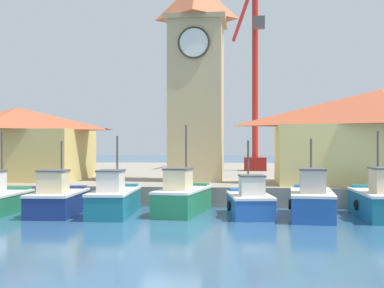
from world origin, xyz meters
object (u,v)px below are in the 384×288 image
fishing_boat_mid_left (182,198)px  warehouse_left (18,143)px  fishing_boat_left_outer (58,199)px  port_crane_near (254,102)px  fishing_boat_mid_right (312,201)px  fishing_boat_right_inner (382,201)px  clock_tower (197,75)px  fishing_boat_left_inner (114,199)px  fishing_boat_center (250,202)px  warehouse_right (381,135)px

fishing_boat_mid_left → warehouse_left: bearing=145.4°
fishing_boat_mid_left → warehouse_left: (-12.39, 8.53, 2.80)m
fishing_boat_left_outer → port_crane_near: (9.96, 23.64, 6.61)m
fishing_boat_mid_right → port_crane_near: 24.49m
fishing_boat_right_inner → clock_tower: (-9.61, 8.96, 7.21)m
fishing_boat_left_inner → warehouse_left: 13.32m
fishing_boat_left_outer → clock_tower: clock_tower is taller
fishing_boat_center → warehouse_left: (-15.73, 9.06, 2.91)m
fishing_boat_left_inner → port_crane_near: 25.41m
clock_tower → warehouse_left: bearing=179.2°
warehouse_left → fishing_boat_center: bearing=-29.9°
fishing_boat_left_outer → fishing_boat_mid_left: fishing_boat_mid_left is taller
fishing_boat_mid_right → warehouse_left: (-18.64, 9.29, 2.80)m
fishing_boat_center → port_crane_near: 24.19m
fishing_boat_center → warehouse_right: (7.94, 7.28, 3.33)m
fishing_boat_mid_left → warehouse_right: warehouse_right is taller
port_crane_near → clock_tower: bearing=-105.4°
fishing_boat_mid_left → warehouse_right: (11.28, 6.75, 3.22)m
fishing_boat_mid_right → fishing_boat_right_inner: 3.27m
clock_tower → port_crane_near: size_ratio=0.83×
fishing_boat_mid_right → warehouse_left: bearing=153.5°
fishing_boat_left_inner → warehouse_left: (-9.10, 9.30, 2.83)m
fishing_boat_left_inner → fishing_boat_mid_right: (9.54, 0.01, 0.03)m
clock_tower → fishing_boat_right_inner: bearing=-43.0°
warehouse_left → port_crane_near: port_crane_near is taller
fishing_boat_mid_right → warehouse_left: 21.02m
fishing_boat_right_inner → port_crane_near: 24.87m
fishing_boat_center → warehouse_left: bearing=150.1°
fishing_boat_mid_right → fishing_boat_left_outer: bearing=-179.2°
fishing_boat_mid_left → warehouse_left: size_ratio=0.54×
clock_tower → warehouse_right: 12.17m
fishing_boat_mid_right → fishing_boat_right_inner: fishing_boat_right_inner is taller
fishing_boat_right_inner → fishing_boat_mid_right: bearing=-177.1°
fishing_boat_mid_left → fishing_boat_right_inner: 9.54m
fishing_boat_left_inner → fishing_boat_right_inner: bearing=0.8°
warehouse_right → port_crane_near: size_ratio=0.73×
fishing_boat_center → fishing_boat_right_inner: fishing_boat_right_inner is taller
fishing_boat_right_inner → warehouse_right: size_ratio=0.40×
fishing_boat_center → fishing_boat_mid_right: (2.91, -0.23, 0.11)m
fishing_boat_left_outer → fishing_boat_mid_left: 6.18m
fishing_boat_mid_left → port_crane_near: bearing=80.4°
fishing_boat_left_outer → warehouse_right: warehouse_right is taller
fishing_boat_left_outer → fishing_boat_mid_left: bearing=8.6°
fishing_boat_mid_right → fishing_boat_right_inner: bearing=2.9°
fishing_boat_left_inner → warehouse_right: warehouse_right is taller
fishing_boat_left_outer → fishing_boat_left_inner: (2.82, 0.16, 0.03)m
fishing_boat_mid_right → fishing_boat_left_inner: bearing=-180.0°
fishing_boat_left_inner → port_crane_near: (7.14, 23.49, 6.58)m
port_crane_near → fishing_boat_left_inner: bearing=-106.9°
fishing_boat_center → fishing_boat_right_inner: bearing=-0.6°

